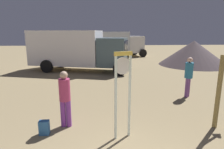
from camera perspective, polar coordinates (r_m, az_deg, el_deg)
The scene contains 7 objects.
standing_clock at distance 4.94m, azimuth 3.24°, elevation -3.41°, with size 0.49×0.24×2.34m.
person_near_clock at distance 5.82m, azimuth -13.93°, elevation -6.36°, with size 0.33×0.33×1.72m.
backpack at distance 5.83m, azimuth -19.62°, elevation -14.78°, with size 0.27×0.22×0.41m.
person_distant at distance 8.94m, azimuth 21.98°, elevation -0.14°, with size 0.34×0.34×1.77m.
box_truck_near at distance 14.32m, azimuth -10.73°, elevation 7.52°, with size 7.59×4.14×2.93m.
box_truck_far at distance 22.21m, azimuth 1.07°, elevation 9.34°, with size 6.70×3.92×2.88m.
dome_tent at distance 18.06m, azimuth 23.20°, elevation 5.97°, with size 5.81×5.81×2.12m.
Camera 1 is at (-0.44, -2.34, 2.81)m, focal length 30.51 mm.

